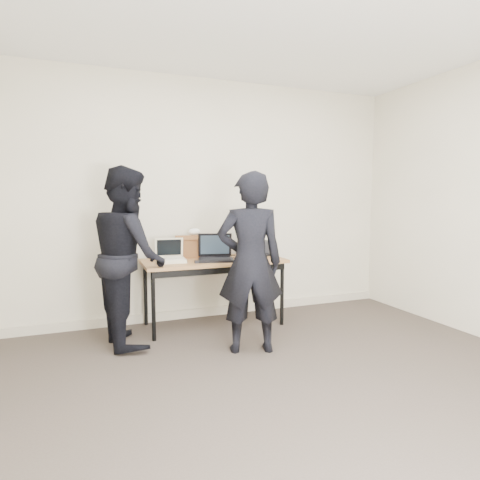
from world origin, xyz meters
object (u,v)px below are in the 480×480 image
laptop_right (254,251)px  person_typist (250,263)px  laptop_beige (170,257)px  desk (214,265)px  laptop_center (216,254)px  equipment_box (260,248)px  person_observer (128,256)px  leather_satchel (192,246)px

laptop_right → person_typist: (-0.44, -0.94, 0.03)m
laptop_beige → laptop_right: (0.98, 0.10, 0.01)m
desk → laptop_center: size_ratio=3.47×
laptop_beige → laptop_right: bearing=10.5°
equipment_box → person_typist: person_typist is taller
laptop_center → person_observer: 0.92m
laptop_right → person_typist: size_ratio=0.28×
desk → laptop_beige: bearing=177.0°
laptop_center → leather_satchel: 0.34m
laptop_right → equipment_box: size_ratio=1.66×
desk → leather_satchel: 0.35m
leather_satchel → person_observer: 0.84m
leather_satchel → person_observer: size_ratio=0.23×
laptop_center → person_observer: (-0.91, -0.15, 0.05)m
laptop_right → person_observer: bearing=159.6°
laptop_beige → laptop_center: laptop_center is taller
leather_satchel → laptop_center: bearing=-45.8°
desk → person_observer: 0.94m
laptop_right → person_observer: 1.46m
leather_satchel → person_typist: 1.08m
desk → equipment_box: 0.67m
laptop_beige → equipment_box: laptop_beige is taller
desk → laptop_beige: laptop_beige is taller
laptop_beige → laptop_center: bearing=-3.7°
desk → laptop_right: laptop_right is taller
laptop_center → person_observer: size_ratio=0.26×
laptop_beige → leather_satchel: bearing=40.4°
desk → laptop_right: (0.52, 0.13, 0.11)m
laptop_beige → person_observer: 0.50m
laptop_right → leather_satchel: bearing=138.5°
equipment_box → person_observer: (-1.53, -0.39, 0.04)m
person_observer → equipment_box: bearing=-82.2°
leather_satchel → person_observer: (-0.72, -0.42, -0.01)m
desk → person_typist: bearing=-84.4°
leather_satchel → equipment_box: (0.81, -0.04, -0.05)m
leather_satchel → laptop_right: bearing=1.7°
laptop_right → person_typist: 1.04m
equipment_box → person_observer: bearing=-165.8°
person_typist → equipment_box: bearing=-104.3°
person_observer → laptop_right: bearing=-83.7°
laptop_beige → laptop_right: 0.99m
desk → person_observer: (-0.90, -0.20, 0.17)m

